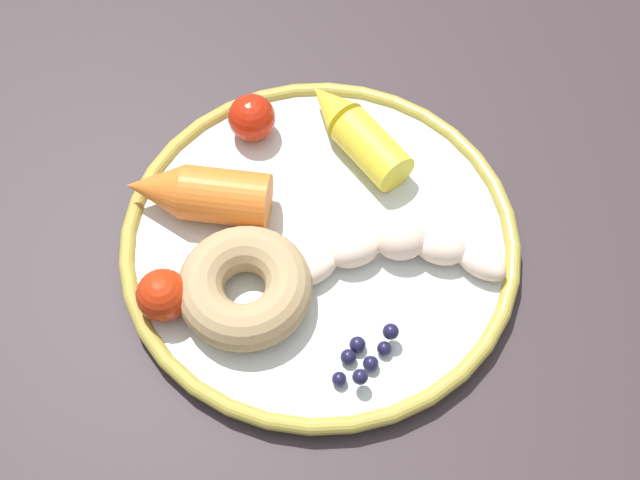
# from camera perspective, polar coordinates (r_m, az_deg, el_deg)

# --- Properties ---
(ground_plane) EXTENTS (6.00, 6.00, 0.00)m
(ground_plane) POSITION_cam_1_polar(r_m,az_deg,el_deg) (1.37, 0.80, -13.78)
(ground_plane) COLOR gray
(dining_table) EXTENTS (1.09, 0.91, 0.74)m
(dining_table) POSITION_cam_1_polar(r_m,az_deg,el_deg) (0.76, 1.40, 0.04)
(dining_table) COLOR #352A2D
(dining_table) RESTS_ON ground_plane
(plate) EXTENTS (0.30, 0.30, 0.02)m
(plate) POSITION_cam_1_polar(r_m,az_deg,el_deg) (0.65, 0.00, -0.13)
(plate) COLOR silver
(plate) RESTS_ON dining_table
(banana) EXTENTS (0.09, 0.14, 0.03)m
(banana) POSITION_cam_1_polar(r_m,az_deg,el_deg) (0.63, 5.06, -0.76)
(banana) COLOR beige
(banana) RESTS_ON plate
(carrot_orange) EXTENTS (0.10, 0.11, 0.04)m
(carrot_orange) POSITION_cam_1_polar(r_m,az_deg,el_deg) (0.65, -7.99, 3.02)
(carrot_orange) COLOR orange
(carrot_orange) RESTS_ON plate
(carrot_yellow) EXTENTS (0.10, 0.04, 0.03)m
(carrot_yellow) POSITION_cam_1_polar(r_m,az_deg,el_deg) (0.69, 2.16, 7.26)
(carrot_yellow) COLOR yellow
(carrot_yellow) RESTS_ON plate
(donut) EXTENTS (0.12, 0.12, 0.03)m
(donut) POSITION_cam_1_polar(r_m,az_deg,el_deg) (0.61, -4.92, -3.09)
(donut) COLOR tan
(donut) RESTS_ON plate
(blueberry_pile) EXTENTS (0.03, 0.06, 0.02)m
(blueberry_pile) POSITION_cam_1_polar(r_m,az_deg,el_deg) (0.60, 2.95, -7.52)
(blueberry_pile) COLOR #191638
(blueberry_pile) RESTS_ON plate
(tomato_near) EXTENTS (0.04, 0.04, 0.04)m
(tomato_near) POSITION_cam_1_polar(r_m,az_deg,el_deg) (0.69, -4.46, 7.94)
(tomato_near) COLOR red
(tomato_near) RESTS_ON plate
(tomato_mid) EXTENTS (0.04, 0.04, 0.04)m
(tomato_mid) POSITION_cam_1_polar(r_m,az_deg,el_deg) (0.62, -10.18, -3.54)
(tomato_mid) COLOR red
(tomato_mid) RESTS_ON plate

